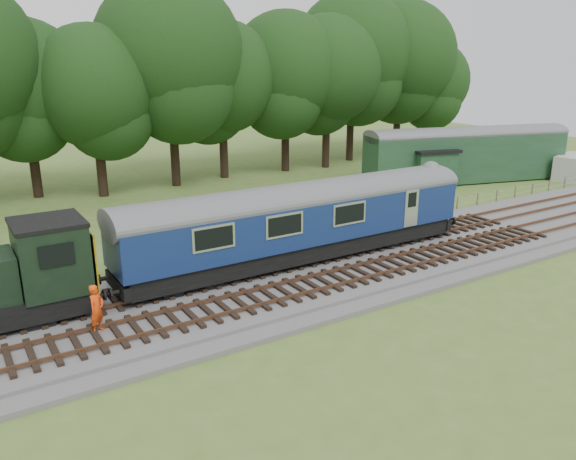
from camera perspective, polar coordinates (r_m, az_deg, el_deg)
ground at (r=24.72m, az=-3.71°, el=-6.25°), size 120.00×120.00×0.00m
ballast at (r=24.65m, az=-3.72°, el=-5.87°), size 70.00×7.00×0.35m
track_north at (r=25.71m, az=-5.23°, el=-4.34°), size 67.20×2.40×0.21m
track_south at (r=23.27m, az=-1.83°, el=-6.63°), size 67.20×2.40×0.21m
fence at (r=28.49m, az=-8.06°, el=-3.17°), size 64.00×0.12×1.00m
tree_line at (r=44.45m, az=-17.48°, el=3.55°), size 70.00×8.00×18.00m
dmu_railcar at (r=26.69m, az=1.35°, el=1.49°), size 18.05×2.86×3.88m
worker at (r=21.19m, az=-18.86°, el=-7.57°), size 0.78×0.76×1.81m
parked_coach at (r=48.48m, az=17.68°, el=7.58°), size 17.43×7.44×4.41m
shed at (r=46.29m, az=14.00°, el=6.28°), size 4.47×4.47×3.02m
caravan at (r=53.17m, az=26.99°, el=5.71°), size 4.58×3.06×2.05m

